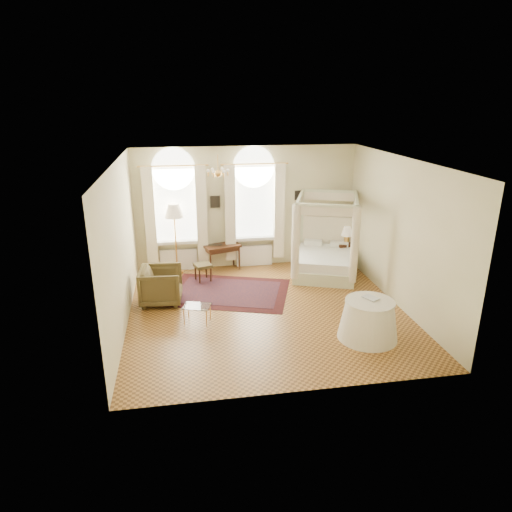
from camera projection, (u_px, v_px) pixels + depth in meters
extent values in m
plane|color=#A76F30|center=(267.00, 310.00, 10.16)|extent=(6.00, 6.00, 0.00)
plane|color=beige|center=(246.00, 208.00, 12.41)|extent=(6.00, 0.00, 6.00)
plane|color=beige|center=(305.00, 298.00, 6.83)|extent=(6.00, 0.00, 6.00)
plane|color=beige|center=(121.00, 247.00, 9.15)|extent=(0.00, 6.00, 6.00)
plane|color=beige|center=(400.00, 233.00, 10.09)|extent=(0.00, 6.00, 6.00)
plane|color=white|center=(268.00, 161.00, 9.08)|extent=(6.00, 6.00, 0.00)
cube|color=silver|center=(175.00, 205.00, 12.04)|extent=(1.10, 0.04, 1.90)
cylinder|color=silver|center=(173.00, 169.00, 11.73)|extent=(1.10, 0.04, 1.10)
cube|color=white|center=(178.00, 242.00, 12.28)|extent=(1.32, 0.24, 0.08)
cube|color=beige|center=(150.00, 217.00, 11.86)|extent=(0.28, 0.14, 2.60)
cube|color=beige|center=(202.00, 215.00, 12.07)|extent=(0.28, 0.14, 2.60)
cube|color=white|center=(179.00, 259.00, 12.47)|extent=(1.00, 0.12, 0.58)
cube|color=silver|center=(254.00, 202.00, 12.37)|extent=(1.10, 0.04, 1.90)
cylinder|color=silver|center=(254.00, 167.00, 12.06)|extent=(1.10, 0.04, 1.10)
cube|color=white|center=(254.00, 238.00, 12.61)|extent=(1.32, 0.24, 0.08)
cube|color=beige|center=(230.00, 214.00, 12.19)|extent=(0.28, 0.14, 2.60)
cube|color=beige|center=(279.00, 212.00, 12.40)|extent=(0.28, 0.14, 2.60)
cube|color=white|center=(254.00, 255.00, 12.80)|extent=(1.00, 0.12, 0.58)
cylinder|color=gold|center=(218.00, 164.00, 10.12)|extent=(0.02, 0.02, 0.40)
sphere|color=gold|center=(218.00, 174.00, 10.19)|extent=(0.16, 0.16, 0.16)
sphere|color=#F8E1C1|center=(228.00, 170.00, 10.20)|extent=(0.07, 0.07, 0.07)
sphere|color=#F8E1C1|center=(222.00, 169.00, 10.36)|extent=(0.07, 0.07, 0.07)
sphere|color=#F8E1C1|center=(212.00, 169.00, 10.33)|extent=(0.07, 0.07, 0.07)
sphere|color=#F8E1C1|center=(208.00, 171.00, 10.13)|extent=(0.07, 0.07, 0.07)
sphere|color=#F8E1C1|center=(214.00, 172.00, 9.97)|extent=(0.07, 0.07, 0.07)
sphere|color=#F8E1C1|center=(224.00, 172.00, 10.01)|extent=(0.07, 0.07, 0.07)
cube|color=black|center=(215.00, 202.00, 12.19)|extent=(0.26, 0.03, 0.32)
cube|color=black|center=(299.00, 195.00, 12.52)|extent=(0.22, 0.03, 0.26)
cube|color=beige|center=(324.00, 268.00, 12.23)|extent=(2.09, 2.30, 0.32)
cube|color=white|center=(325.00, 258.00, 12.13)|extent=(1.97, 2.19, 0.25)
cube|color=beige|center=(327.00, 235.00, 12.86)|extent=(1.47, 0.59, 1.08)
cube|color=beige|center=(302.00, 227.00, 12.89)|extent=(0.10, 0.10, 2.07)
cube|color=beige|center=(353.00, 229.00, 12.65)|extent=(0.10, 0.10, 2.07)
cube|color=beige|center=(296.00, 246.00, 11.23)|extent=(0.10, 0.10, 2.07)
cube|color=beige|center=(354.00, 249.00, 10.99)|extent=(0.10, 0.10, 2.07)
cube|color=beige|center=(329.00, 191.00, 12.43)|extent=(1.47, 0.59, 0.07)
cube|color=beige|center=(327.00, 206.00, 10.77)|extent=(1.47, 0.59, 0.07)
cube|color=beige|center=(300.00, 197.00, 11.72)|extent=(0.71, 1.81, 0.07)
cube|color=beige|center=(357.00, 199.00, 11.48)|extent=(0.71, 1.81, 0.07)
cube|color=beige|center=(329.00, 196.00, 12.47)|extent=(1.51, 0.57, 0.25)
cube|color=beige|center=(327.00, 211.00, 10.81)|extent=(1.51, 0.57, 0.25)
cube|color=beige|center=(300.00, 202.00, 11.76)|extent=(0.70, 1.84, 0.25)
cube|color=beige|center=(356.00, 204.00, 11.52)|extent=(0.70, 1.84, 0.25)
cylinder|color=beige|center=(296.00, 242.00, 11.20)|extent=(0.20, 0.20, 1.89)
cylinder|color=beige|center=(355.00, 245.00, 10.96)|extent=(0.20, 0.20, 1.89)
cube|color=#3D2010|center=(344.00, 254.00, 12.83)|extent=(0.50, 0.46, 0.65)
cylinder|color=gold|center=(347.00, 239.00, 12.69)|extent=(0.13, 0.13, 0.22)
cone|color=#F8E1C1|center=(347.00, 231.00, 12.62)|extent=(0.31, 0.31, 0.24)
cube|color=#3D2010|center=(222.00, 246.00, 12.34)|extent=(1.06, 0.76, 0.06)
cube|color=#3D2010|center=(222.00, 249.00, 12.37)|extent=(0.94, 0.64, 0.10)
cylinder|color=#3D2010|center=(206.00, 259.00, 12.44)|extent=(0.05, 0.05, 0.67)
cylinder|color=#3D2010|center=(234.00, 254.00, 12.80)|extent=(0.05, 0.05, 0.67)
cylinder|color=#3D2010|center=(211.00, 263.00, 12.12)|extent=(0.05, 0.05, 0.67)
cylinder|color=#3D2010|center=(239.00, 258.00, 12.48)|extent=(0.05, 0.05, 0.67)
imported|color=black|center=(215.00, 244.00, 12.34)|extent=(0.38, 0.26, 0.03)
cube|color=#453A1D|center=(203.00, 265.00, 11.67)|extent=(0.51, 0.51, 0.08)
cylinder|color=#3D2010|center=(200.00, 277.00, 11.56)|extent=(0.04, 0.04, 0.38)
cylinder|color=#3D2010|center=(211.00, 275.00, 11.69)|extent=(0.04, 0.04, 0.38)
cylinder|color=#3D2010|center=(195.00, 273.00, 11.81)|extent=(0.04, 0.04, 0.38)
cylinder|color=#3D2010|center=(206.00, 271.00, 11.94)|extent=(0.04, 0.04, 0.38)
imported|color=#493C1F|center=(161.00, 285.00, 10.42)|extent=(0.99, 0.97, 0.85)
cube|color=silver|center=(197.00, 306.00, 9.52)|extent=(0.65, 0.54, 0.02)
cylinder|color=gold|center=(184.00, 317.00, 9.47)|extent=(0.02, 0.02, 0.37)
cylinder|color=gold|center=(206.00, 318.00, 9.40)|extent=(0.02, 0.02, 0.37)
cylinder|color=gold|center=(188.00, 310.00, 9.76)|extent=(0.02, 0.02, 0.37)
cylinder|color=gold|center=(210.00, 312.00, 9.69)|extent=(0.02, 0.02, 0.37)
cylinder|color=gold|center=(178.00, 272.00, 12.37)|extent=(0.33, 0.33, 0.03)
cylinder|color=gold|center=(176.00, 243.00, 12.10)|extent=(0.04, 0.04, 1.66)
cone|color=#F8E1C1|center=(174.00, 211.00, 11.81)|extent=(0.49, 0.49, 0.35)
cube|color=#3E0F10|center=(228.00, 292.00, 11.12)|extent=(3.36, 2.85, 0.01)
cube|color=black|center=(228.00, 292.00, 11.12)|extent=(2.79, 2.28, 0.01)
cone|color=white|center=(368.00, 320.00, 8.89)|extent=(1.17, 1.17, 0.75)
cylinder|color=white|center=(370.00, 302.00, 8.76)|extent=(0.96, 0.96, 0.04)
imported|color=black|center=(367.00, 299.00, 8.78)|extent=(0.33, 0.36, 0.03)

